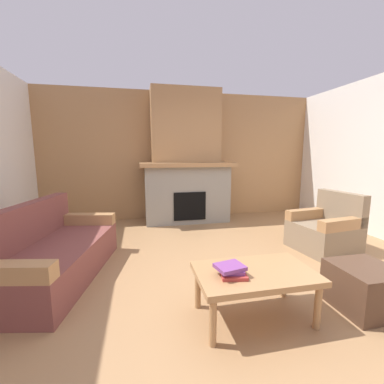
{
  "coord_description": "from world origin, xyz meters",
  "views": [
    {
      "loc": [
        -0.96,
        -2.51,
        1.41
      ],
      "look_at": [
        -0.19,
        1.15,
        0.83
      ],
      "focal_mm": 23.46,
      "sensor_mm": 36.0,
      "label": 1
    }
  ],
  "objects_px": {
    "fireplace": "(186,165)",
    "couch": "(51,254)",
    "armchair": "(326,230)",
    "coffee_table": "(255,277)",
    "ottoman": "(364,287)"
  },
  "relations": [
    {
      "from": "fireplace",
      "to": "couch",
      "type": "relative_size",
      "value": 1.4
    },
    {
      "from": "couch",
      "to": "armchair",
      "type": "bearing_deg",
      "value": 1.59
    },
    {
      "from": "armchair",
      "to": "coffee_table",
      "type": "distance_m",
      "value": 2.12
    },
    {
      "from": "couch",
      "to": "coffee_table",
      "type": "distance_m",
      "value": 2.24
    },
    {
      "from": "fireplace",
      "to": "armchair",
      "type": "bearing_deg",
      "value": -50.6
    },
    {
      "from": "couch",
      "to": "armchair",
      "type": "xyz_separation_m",
      "value": [
        3.66,
        0.1,
        0.01
      ]
    },
    {
      "from": "armchair",
      "to": "ottoman",
      "type": "relative_size",
      "value": 1.64
    },
    {
      "from": "couch",
      "to": "fireplace",
      "type": "bearing_deg",
      "value": 47.82
    },
    {
      "from": "fireplace",
      "to": "ottoman",
      "type": "bearing_deg",
      "value": -73.19
    },
    {
      "from": "couch",
      "to": "armchair",
      "type": "relative_size",
      "value": 2.26
    },
    {
      "from": "coffee_table",
      "to": "couch",
      "type": "bearing_deg",
      "value": 149.83
    },
    {
      "from": "couch",
      "to": "armchair",
      "type": "height_order",
      "value": "same"
    },
    {
      "from": "armchair",
      "to": "couch",
      "type": "bearing_deg",
      "value": -178.41
    },
    {
      "from": "armchair",
      "to": "ottoman",
      "type": "bearing_deg",
      "value": -117.26
    },
    {
      "from": "armchair",
      "to": "coffee_table",
      "type": "relative_size",
      "value": 0.85
    }
  ]
}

